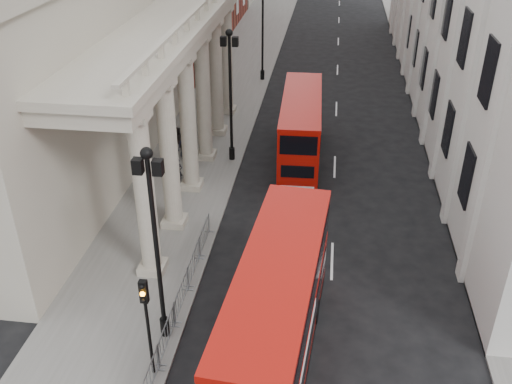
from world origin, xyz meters
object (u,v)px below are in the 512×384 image
lamp_post_mid (230,88)px  pedestrian_c (185,146)px  bus_near (277,312)px  pedestrian_b (178,139)px  bus_far (301,129)px  lamp_post_north (263,24)px  pedestrian_a (178,171)px  lamp_post_south (155,236)px  traffic_light (146,311)px

lamp_post_mid → pedestrian_c: (-3.02, -0.24, -3.93)m
bus_near → pedestrian_b: bearing=119.9°
bus_far → pedestrian_b: bus_far is taller
lamp_post_north → bus_near: lamp_post_north is taller
lamp_post_north → bus_far: (4.32, -15.40, -2.69)m
lamp_post_mid → bus_far: bearing=7.9°
bus_near → pedestrian_a: (-7.17, 13.21, -1.56)m
lamp_post_north → bus_near: size_ratio=0.75×
pedestrian_a → lamp_post_south: bearing=-70.6°
bus_far → pedestrian_b: (-8.07, 0.19, -1.28)m
traffic_light → pedestrian_b: (-3.85, 18.81, -2.17)m
pedestrian_b → lamp_post_north: bearing=-103.0°
lamp_post_north → traffic_light: lamp_post_north is taller
pedestrian_b → bus_far: bearing=179.5°
lamp_post_mid → bus_near: lamp_post_mid is taller
lamp_post_north → lamp_post_south: bearing=-90.0°
traffic_light → pedestrian_c: traffic_light is taller
bus_far → pedestrian_c: size_ratio=5.75×
bus_near → pedestrian_a: size_ratio=7.17×
bus_far → pedestrian_b: 8.17m
traffic_light → pedestrian_b: 19.32m
bus_near → bus_far: 17.35m
lamp_post_south → bus_far: lamp_post_south is taller
lamp_post_mid → pedestrian_c: lamp_post_mid is taller
lamp_post_north → bus_far: bearing=-74.3°
lamp_post_mid → traffic_light: (0.10, -18.02, -1.80)m
lamp_post_south → lamp_post_mid: size_ratio=1.00×
pedestrian_b → lamp_post_south: bearing=103.5°
traffic_light → pedestrian_c: size_ratio=2.49×
bus_near → pedestrian_c: size_ratio=6.39×
traffic_light → bus_far: traffic_light is taller
lamp_post_mid → pedestrian_b: 5.52m
bus_near → bus_far: bus_near is taller
bus_near → bus_far: size_ratio=1.11×
lamp_post_mid → pedestrian_c: size_ratio=4.82×
pedestrian_a → pedestrian_b: (-1.13, 4.32, 0.05)m
bus_far → pedestrian_b: bearing=176.9°
lamp_post_south → lamp_post_mid: same height
lamp_post_mid → pedestrian_b: bearing=168.1°
bus_far → pedestrian_a: bus_far is taller
lamp_post_south → pedestrian_c: 16.52m
lamp_post_south → pedestrian_b: (-3.75, 16.79, -3.97)m
lamp_post_south → pedestrian_c: size_ratio=4.82×
pedestrian_a → pedestrian_b: bearing=112.2°
traffic_light → pedestrian_a: bearing=100.6°
pedestrian_a → pedestrian_b: size_ratio=0.94×
pedestrian_a → pedestrian_c: 3.32m
lamp_post_south → pedestrian_a: lamp_post_south is taller
bus_near → lamp_post_south: bearing=175.2°
lamp_post_south → bus_near: lamp_post_south is taller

